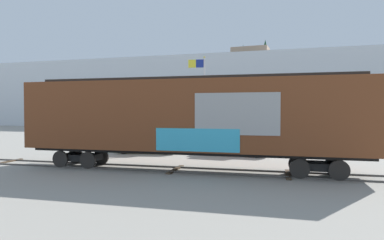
{
  "coord_description": "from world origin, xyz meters",
  "views": [
    {
      "loc": [
        4.53,
        -16.76,
        3.14
      ],
      "look_at": [
        -1.01,
        2.18,
        2.59
      ],
      "focal_mm": 31.61,
      "sensor_mm": 36.0,
      "label": 1
    }
  ],
  "objects_px": {
    "parked_car_silver": "(234,143)",
    "flagpole": "(202,91)",
    "freight_car": "(189,117)",
    "parked_car_green": "(147,140)"
  },
  "relations": [
    {
      "from": "parked_car_green",
      "to": "flagpole",
      "type": "bearing_deg",
      "value": 54.51
    },
    {
      "from": "freight_car",
      "to": "parked_car_green",
      "type": "distance_m",
      "value": 8.36
    },
    {
      "from": "flagpole",
      "to": "parked_car_green",
      "type": "bearing_deg",
      "value": -125.49
    },
    {
      "from": "flagpole",
      "to": "parked_car_silver",
      "type": "bearing_deg",
      "value": -48.3
    },
    {
      "from": "flagpole",
      "to": "parked_car_silver",
      "type": "distance_m",
      "value": 6.39
    },
    {
      "from": "parked_car_silver",
      "to": "flagpole",
      "type": "bearing_deg",
      "value": 131.7
    },
    {
      "from": "freight_car",
      "to": "flagpole",
      "type": "bearing_deg",
      "value": 101.22
    },
    {
      "from": "freight_car",
      "to": "parked_car_silver",
      "type": "distance_m",
      "value": 7.21
    },
    {
      "from": "parked_car_green",
      "to": "parked_car_silver",
      "type": "xyz_separation_m",
      "value": [
        6.41,
        0.53,
        -0.04
      ]
    },
    {
      "from": "freight_car",
      "to": "flagpole",
      "type": "height_order",
      "value": "flagpole"
    }
  ]
}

